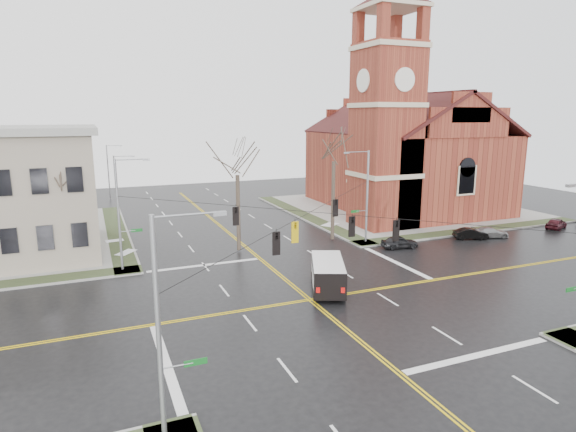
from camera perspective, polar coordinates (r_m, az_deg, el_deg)
name	(u,v)px	position (r m, az deg, el deg)	size (l,w,h in m)	color
ground	(310,300)	(33.71, 2.60, -9.89)	(120.00, 120.00, 0.00)	black
sidewalks	(310,299)	(33.68, 2.60, -9.77)	(80.00, 80.00, 0.17)	gray
road_markings	(310,300)	(33.71, 2.60, -9.88)	(100.00, 100.00, 0.01)	gold
church	(401,146)	(65.48, 13.29, 8.05)	(24.28, 27.48, 27.50)	maroon
signal_pole_ne	(366,194)	(47.44, 9.19, 2.60)	(2.75, 0.22, 9.00)	gray
signal_pole_nw	(121,212)	(40.57, -19.22, 0.51)	(2.75, 0.22, 9.00)	gray
signal_pole_sw	(163,327)	(18.55, -14.57, -12.60)	(2.75, 0.22, 9.00)	gray
span_wires	(311,212)	(31.93, 2.71, 0.50)	(23.02, 23.02, 0.03)	black
traffic_signals	(315,225)	(31.50, 3.21, -1.06)	(8.21, 8.26, 1.30)	black
streetlight_north_a	(117,188)	(56.94, -19.57, 3.12)	(2.30, 0.20, 8.00)	gray
streetlight_north_b	(109,170)	(76.77, -20.44, 5.18)	(2.30, 0.20, 8.00)	gray
cargo_van	(328,272)	(35.37, 4.71, -6.62)	(4.31, 6.11, 2.18)	white
parked_car_a	(400,242)	(47.17, 13.09, -3.02)	(1.41, 3.49, 1.19)	black
parked_car_b	(471,234)	(52.71, 20.83, -1.97)	(1.19, 3.41, 1.12)	black
parked_car_c	(490,232)	(54.18, 22.87, -1.80)	(1.49, 3.68, 1.07)	gray
parked_car_d	(556,223)	(61.39, 29.20, -0.77)	(1.48, 3.67, 1.25)	#3D1118
tree_nw_far	(62,180)	(42.76, -25.21, 3.93)	(4.00, 4.00, 10.21)	#332920
tree_nw_near	(237,170)	(43.71, -6.03, 5.45)	(4.00, 4.00, 10.53)	#332920
tree_ne	(334,156)	(47.69, 5.46, 7.07)	(4.00, 4.00, 11.78)	#332920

